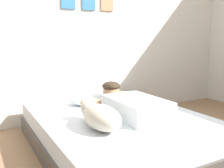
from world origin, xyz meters
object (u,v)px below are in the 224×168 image
Objects in this scene: dog at (100,116)px; coffee_cup at (115,101)px; person_lying at (129,103)px; bed at (117,131)px; pillow at (93,99)px; cell_phone at (150,122)px.

dog is 4.60× the size of coffee_cup.
person_lying is 0.41m from coffee_cup.
coffee_cup reaches higher than bed.
pillow reaches higher than bed.
dog is at bearing -139.79° from bed.
cell_phone is at bearing -88.14° from person_lying.
bed is 0.51m from dog.
person_lying is at bearing 29.03° from dog.
person_lying is at bearing -15.72° from bed.
dog is 0.47m from cell_phone.
bed is at bearing -116.46° from coffee_cup.
pillow reaches higher than coffee_cup.
cell_phone is at bearing -94.66° from coffee_cup.
pillow is 0.57× the size of person_lying.
cell_phone is (0.01, -0.34, -0.10)m from person_lying.
coffee_cup is at bearing 79.96° from person_lying.
cell_phone is (-0.06, -0.74, -0.03)m from coffee_cup.
coffee_cup is (0.07, 0.40, -0.07)m from person_lying.
bed is 13.62× the size of cell_phone.
dog is at bearing -150.97° from person_lying.
dog reaches higher than bed.
pillow is 4.16× the size of coffee_cup.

